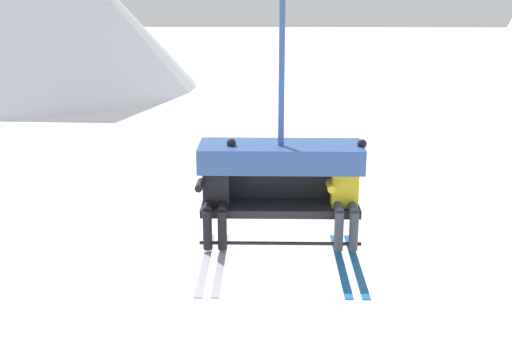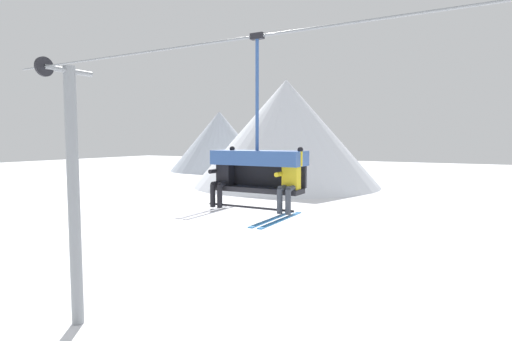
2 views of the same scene
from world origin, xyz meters
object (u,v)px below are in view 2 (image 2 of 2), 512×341
Objects in this scene: lift_tower_near at (73,190)px; skier_black at (222,177)px; skier_yellow at (289,180)px; chairlift_chair at (259,163)px.

skier_black is at bearing -8.52° from lift_tower_near.
skier_yellow is (1.56, 0.00, 0.00)m from skier_black.
lift_tower_near is at bearing 174.16° from chairlift_chair.
skier_black is 1.56m from skier_yellow.
lift_tower_near reaches higher than skier_yellow.
chairlift_chair is at bearing 15.39° from skier_black.
lift_tower_near is 7.81m from skier_yellow.
lift_tower_near is 4.81× the size of skier_yellow.
chairlift_chair reaches higher than skier_yellow.
chairlift_chair is at bearing 164.73° from skier_yellow.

